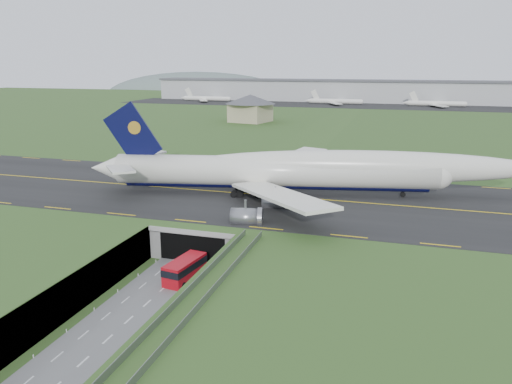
% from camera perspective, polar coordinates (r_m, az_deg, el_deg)
% --- Properties ---
extents(ground, '(900.00, 900.00, 0.00)m').
position_cam_1_polar(ground, '(81.00, -9.57, -10.07)').
color(ground, '#305020').
rests_on(ground, ground).
extents(airfield_deck, '(800.00, 800.00, 6.00)m').
position_cam_1_polar(airfield_deck, '(79.80, -9.66, -8.11)').
color(airfield_deck, gray).
rests_on(airfield_deck, ground).
extents(trench_road, '(12.00, 75.00, 0.20)m').
position_cam_1_polar(trench_road, '(75.01, -12.14, -12.22)').
color(trench_road, slate).
rests_on(trench_road, ground).
extents(taxiway, '(800.00, 44.00, 0.18)m').
position_cam_1_polar(taxiway, '(107.74, -1.98, -0.16)').
color(taxiway, black).
rests_on(taxiway, airfield_deck).
extents(tunnel_portal, '(17.00, 22.30, 6.00)m').
position_cam_1_polar(tunnel_portal, '(93.92, -5.16, -4.22)').
color(tunnel_portal, gray).
rests_on(tunnel_portal, ground).
extents(guideway, '(3.00, 53.00, 7.05)m').
position_cam_1_polar(guideway, '(58.91, -8.30, -14.18)').
color(guideway, '#A8A8A3').
rests_on(guideway, ground).
extents(jumbo_jet, '(94.06, 59.81, 20.20)m').
position_cam_1_polar(jumbo_jet, '(105.63, 5.76, 2.45)').
color(jumbo_jet, white).
rests_on(jumbo_jet, ground).
extents(shuttle_tram, '(4.39, 8.82, 3.42)m').
position_cam_1_polar(shuttle_tram, '(80.36, -8.12, -8.76)').
color(shuttle_tram, '#AB0B15').
rests_on(shuttle_tram, ground).
extents(service_building, '(28.11, 28.11, 12.87)m').
position_cam_1_polar(service_building, '(239.00, -0.64, 9.83)').
color(service_building, tan).
rests_on(service_building, ground).
extents(cargo_terminal, '(320.00, 67.00, 15.60)m').
position_cam_1_polar(cargo_terminal, '(367.10, 11.71, 11.25)').
color(cargo_terminal, '#B2B2B2').
rests_on(cargo_terminal, ground).
extents(distant_hills, '(700.00, 91.00, 60.00)m').
position_cam_1_polar(distant_hills, '(497.97, 20.57, 9.37)').
color(distant_hills, slate).
rests_on(distant_hills, ground).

